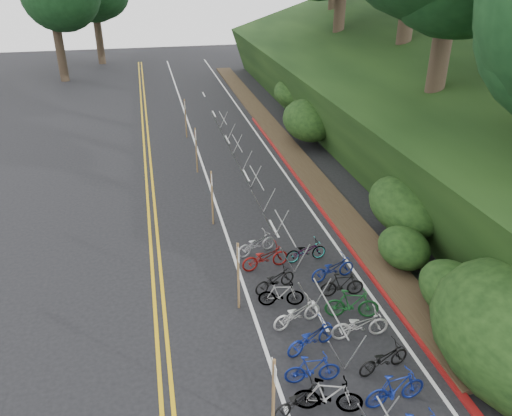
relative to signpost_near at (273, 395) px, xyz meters
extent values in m
cube|color=gold|center=(-2.60, 10.14, -1.43)|extent=(0.12, 80.00, 0.01)
cube|color=gold|center=(-2.30, 10.14, -1.43)|extent=(0.12, 80.00, 0.01)
cube|color=silver|center=(0.55, 10.14, -1.43)|extent=(0.12, 80.00, 0.01)
cube|color=silver|center=(4.75, 10.14, -1.43)|extent=(0.12, 80.00, 0.01)
cube|color=silver|center=(2.65, 4.14, -1.43)|extent=(0.10, 1.60, 0.01)
cube|color=silver|center=(2.65, 10.14, -1.43)|extent=(0.10, 1.60, 0.01)
cube|color=silver|center=(2.65, 16.14, -1.43)|extent=(0.10, 1.60, 0.01)
cube|color=silver|center=(2.65, 22.14, -1.43)|extent=(0.10, 1.60, 0.01)
cube|color=silver|center=(2.65, 28.14, -1.43)|extent=(0.10, 1.60, 0.01)
cube|color=silver|center=(2.65, 34.14, -1.43)|extent=(0.10, 1.60, 0.01)
cube|color=maroon|center=(5.25, 12.14, -1.39)|extent=(0.25, 28.00, 0.10)
cube|color=black|center=(13.05, 22.14, 1.36)|extent=(12.32, 44.00, 9.11)
cube|color=#382819|center=(5.95, 22.14, -1.36)|extent=(1.40, 44.00, 0.16)
ellipsoid|color=#284C19|center=(6.75, 3.14, -0.40)|extent=(2.00, 2.80, 1.60)
ellipsoid|color=#284C19|center=(7.55, 8.14, 0.11)|extent=(2.60, 3.64, 2.08)
ellipsoid|color=#284C19|center=(8.75, 14.14, 0.55)|extent=(2.20, 3.08, 1.76)
ellipsoid|color=#284C19|center=(7.35, 20.14, 0.12)|extent=(3.00, 4.20, 2.40)
ellipsoid|color=#284C19|center=(8.05, 26.14, 0.29)|extent=(2.40, 3.36, 1.92)
ellipsoid|color=#284C19|center=(9.35, 30.14, 0.97)|extent=(2.80, 3.92, 2.24)
ellipsoid|color=#284C19|center=(6.55, 6.14, -0.54)|extent=(1.80, 2.52, 1.44)
ellipsoid|color=#284C19|center=(9.55, 18.14, 1.16)|extent=(3.20, 4.48, 2.56)
cylinder|color=#2D2319|center=(10.55, 12.14, 4.29)|extent=(0.84, 0.84, 6.46)
cylinder|color=#2D2319|center=(13.05, 20.14, 5.43)|extent=(0.89, 0.89, 7.32)
cylinder|color=#2D2319|center=(12.05, 28.14, 4.38)|extent=(0.82, 0.82, 6.03)
cylinder|color=#2D2319|center=(14.55, 36.14, 5.51)|extent=(0.87, 0.87, 6.89)
cylinder|color=#2D2319|center=(-9.45, 42.14, 1.36)|extent=(0.80, 0.80, 5.60)
cylinder|color=#2D2319|center=(-6.45, 50.14, 1.15)|extent=(0.78, 0.78, 5.17)
cylinder|color=gray|center=(2.79, -0.35, -0.91)|extent=(0.54, 0.04, 1.04)
cylinder|color=gray|center=(2.55, 3.14, -0.29)|extent=(0.05, 3.00, 0.05)
cylinder|color=gray|center=(2.27, 1.74, -0.86)|extent=(0.58, 0.04, 1.13)
cylinder|color=gray|center=(2.83, 1.74, -0.86)|extent=(0.58, 0.04, 1.13)
cylinder|color=gray|center=(2.27, 4.54, -0.86)|extent=(0.58, 0.04, 1.13)
cylinder|color=gray|center=(2.83, 4.54, -0.86)|extent=(0.58, 0.04, 1.13)
cylinder|color=gray|center=(2.55, 8.14, -0.29)|extent=(0.05, 3.00, 0.05)
cylinder|color=gray|center=(2.27, 6.74, -0.86)|extent=(0.58, 0.04, 1.13)
cylinder|color=gray|center=(2.83, 6.74, -0.86)|extent=(0.58, 0.04, 1.13)
cylinder|color=gray|center=(2.27, 9.54, -0.86)|extent=(0.58, 0.04, 1.13)
cylinder|color=gray|center=(2.83, 9.54, -0.86)|extent=(0.58, 0.04, 1.13)
cylinder|color=gray|center=(2.55, 13.14, -0.29)|extent=(0.05, 3.00, 0.05)
cylinder|color=gray|center=(2.27, 11.74, -0.86)|extent=(0.58, 0.04, 1.13)
cylinder|color=gray|center=(2.83, 11.74, -0.86)|extent=(0.58, 0.04, 1.13)
cylinder|color=gray|center=(2.27, 14.54, -0.86)|extent=(0.58, 0.04, 1.13)
cylinder|color=gray|center=(2.83, 14.54, -0.86)|extent=(0.58, 0.04, 1.13)
cylinder|color=gray|center=(2.55, 18.14, -0.29)|extent=(0.05, 3.00, 0.05)
cylinder|color=gray|center=(2.27, 16.74, -0.86)|extent=(0.58, 0.04, 1.13)
cylinder|color=gray|center=(2.83, 16.74, -0.86)|extent=(0.58, 0.04, 1.13)
cylinder|color=gray|center=(2.27, 19.54, -0.86)|extent=(0.58, 0.04, 1.13)
cylinder|color=gray|center=(2.83, 19.54, -0.86)|extent=(0.58, 0.04, 1.13)
cylinder|color=gray|center=(2.55, 23.14, -0.29)|extent=(0.05, 3.00, 0.05)
cylinder|color=gray|center=(2.27, 21.74, -0.86)|extent=(0.58, 0.04, 1.13)
cylinder|color=gray|center=(2.83, 21.74, -0.86)|extent=(0.58, 0.04, 1.13)
cylinder|color=gray|center=(2.27, 24.54, -0.86)|extent=(0.58, 0.04, 1.13)
cylinder|color=gray|center=(2.83, 24.54, -0.86)|extent=(0.58, 0.04, 1.13)
cylinder|color=brown|center=(0.00, 0.00, -0.18)|extent=(0.08, 0.08, 2.51)
cube|color=silver|center=(0.00, 0.00, 0.73)|extent=(0.02, 0.40, 0.50)
cylinder|color=brown|center=(0.15, 5.14, -0.19)|extent=(0.08, 0.08, 2.50)
cube|color=silver|center=(0.15, 5.14, 0.71)|extent=(0.02, 0.40, 0.50)
cylinder|color=brown|center=(0.15, 11.14, -0.19)|extent=(0.08, 0.08, 2.50)
cube|color=silver|center=(0.15, 11.14, 0.71)|extent=(0.02, 0.40, 0.50)
cylinder|color=brown|center=(0.15, 17.14, -0.19)|extent=(0.08, 0.08, 2.50)
cube|color=silver|center=(0.15, 17.14, 0.71)|extent=(0.02, 0.40, 0.50)
cylinder|color=brown|center=(0.15, 23.14, -0.19)|extent=(0.08, 0.08, 2.50)
cube|color=silver|center=(0.15, 23.14, 0.71)|extent=(0.02, 0.40, 0.50)
imported|color=black|center=(0.86, 0.64, -1.01)|extent=(1.10, 1.72, 0.85)
imported|color=slate|center=(1.58, 0.47, -0.90)|extent=(1.03, 1.85, 1.07)
imported|color=navy|center=(3.36, 0.33, -0.92)|extent=(0.65, 1.77, 1.04)
imported|color=navy|center=(1.50, 1.50, -0.97)|extent=(0.59, 1.60, 0.94)
imported|color=black|center=(3.59, 1.48, -1.00)|extent=(0.92, 1.73, 0.87)
imported|color=navy|center=(1.87, 2.74, -0.98)|extent=(1.19, 1.85, 0.92)
imported|color=beige|center=(3.49, 2.93, -0.96)|extent=(0.69, 1.84, 0.96)
imported|color=beige|center=(1.78, 3.89, -0.98)|extent=(1.06, 1.83, 0.91)
imported|color=#144C1E|center=(3.62, 3.87, -0.91)|extent=(0.92, 1.82, 1.05)
imported|color=slate|center=(1.55, 4.94, -0.97)|extent=(0.71, 1.59, 0.92)
imported|color=black|center=(3.73, 5.02, -0.97)|extent=(0.58, 1.57, 0.93)
imported|color=black|center=(1.56, 5.86, -1.01)|extent=(1.12, 1.73, 0.86)
imported|color=navy|center=(3.77, 6.04, -0.98)|extent=(0.94, 1.83, 0.92)
imported|color=maroon|center=(1.56, 7.25, -0.96)|extent=(0.90, 1.91, 0.96)
imported|color=slate|center=(3.20, 7.42, -1.01)|extent=(0.72, 1.68, 0.86)
imported|color=#9E9EA3|center=(1.46, 8.35, -1.00)|extent=(1.12, 1.78, 0.88)
camera|label=1|loc=(-2.21, -8.04, 9.06)|focal=35.00mm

